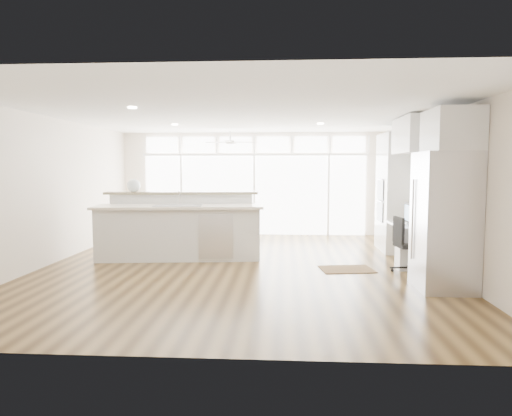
{
  "coord_description": "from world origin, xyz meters",
  "views": [
    {
      "loc": [
        0.79,
        -8.06,
        1.76
      ],
      "look_at": [
        0.25,
        0.6,
        1.01
      ],
      "focal_mm": 32.0,
      "sensor_mm": 36.0,
      "label": 1
    }
  ],
  "objects": [
    {
      "name": "framed_photos",
      "position": [
        3.46,
        0.92,
        1.4
      ],
      "size": [
        0.06,
        0.22,
        0.8
      ],
      "primitive_type": "cube",
      "color": "black",
      "rests_on": "wall_right"
    },
    {
      "name": "refrigerator",
      "position": [
        3.11,
        -1.35,
        1.0
      ],
      "size": [
        0.76,
        0.9,
        2.0
      ],
      "primitive_type": "cube",
      "color": "silver",
      "rests_on": "floor"
    },
    {
      "name": "glass_wall",
      "position": [
        0.0,
        3.94,
        1.05
      ],
      "size": [
        5.8,
        0.06,
        2.08
      ],
      "primitive_type": "cube",
      "color": "white",
      "rests_on": "wall_back"
    },
    {
      "name": "desk_nook",
      "position": [
        3.13,
        0.3,
        0.38
      ],
      "size": [
        0.72,
        1.3,
        0.76
      ],
      "primitive_type": "cube",
      "color": "silver",
      "rests_on": "floor"
    },
    {
      "name": "keyboard",
      "position": [
        2.88,
        0.3,
        0.77
      ],
      "size": [
        0.17,
        0.37,
        0.02
      ],
      "primitive_type": "cube",
      "rotation": [
        0.0,
        0.0,
        0.12
      ],
      "color": "white",
      "rests_on": "desk_nook"
    },
    {
      "name": "fishbowl",
      "position": [
        -2.24,
        0.94,
        1.42
      ],
      "size": [
        0.28,
        0.28,
        0.26
      ],
      "primitive_type": "sphere",
      "rotation": [
        0.0,
        0.0,
        0.06
      ],
      "color": "white",
      "rests_on": "kitchen_island"
    },
    {
      "name": "oven_cabinet",
      "position": [
        3.17,
        1.8,
        1.25
      ],
      "size": [
        0.64,
        1.2,
        2.5
      ],
      "primitive_type": "cube",
      "color": "silver",
      "rests_on": "floor"
    },
    {
      "name": "floor",
      "position": [
        0.0,
        0.0,
        -0.01
      ],
      "size": [
        7.0,
        8.0,
        0.02
      ],
      "primitive_type": "cube",
      "color": "#3F2B13",
      "rests_on": "ground"
    },
    {
      "name": "transom_row",
      "position": [
        0.0,
        3.94,
        2.38
      ],
      "size": [
        5.9,
        0.06,
        0.4
      ],
      "primitive_type": "cube",
      "color": "white",
      "rests_on": "wall_back"
    },
    {
      "name": "wall_left",
      "position": [
        -3.5,
        0.0,
        1.35
      ],
      "size": [
        0.04,
        8.0,
        2.7
      ],
      "primitive_type": "cube",
      "color": "white",
      "rests_on": "floor"
    },
    {
      "name": "ceiling_fan",
      "position": [
        -0.5,
        2.8,
        2.48
      ],
      "size": [
        1.16,
        1.16,
        0.32
      ],
      "primitive_type": "cube",
      "color": "white",
      "rests_on": "ceiling"
    },
    {
      "name": "fridge_cabinet",
      "position": [
        3.17,
        -1.35,
        2.3
      ],
      "size": [
        0.64,
        0.9,
        0.6
      ],
      "primitive_type": "cube",
      "color": "silver",
      "rests_on": "wall_right"
    },
    {
      "name": "rug",
      "position": [
        1.89,
        -0.15,
        0.01
      ],
      "size": [
        0.99,
        0.78,
        0.01
      ],
      "primitive_type": "cube",
      "rotation": [
        0.0,
        0.0,
        0.15
      ],
      "color": "#3B2512",
      "rests_on": "floor"
    },
    {
      "name": "ceiling",
      "position": [
        0.0,
        0.0,
        2.7
      ],
      "size": [
        7.0,
        8.0,
        0.02
      ],
      "primitive_type": "cube",
      "color": "white",
      "rests_on": "wall_back"
    },
    {
      "name": "potted_plant",
      "position": [
        3.17,
        1.8,
        2.62
      ],
      "size": [
        0.3,
        0.33,
        0.24
      ],
      "primitive_type": "imported",
      "rotation": [
        0.0,
        0.0,
        -0.06
      ],
      "color": "#295223",
      "rests_on": "oven_cabinet"
    },
    {
      "name": "wall_right",
      "position": [
        3.5,
        0.0,
        1.35
      ],
      "size": [
        0.04,
        8.0,
        2.7
      ],
      "primitive_type": "cube",
      "color": "white",
      "rests_on": "floor"
    },
    {
      "name": "wall_front",
      "position": [
        0.0,
        -4.0,
        1.35
      ],
      "size": [
        7.0,
        0.04,
        2.7
      ],
      "primitive_type": "cube",
      "color": "white",
      "rests_on": "floor"
    },
    {
      "name": "monitor",
      "position": [
        3.05,
        0.3,
        0.96
      ],
      "size": [
        0.08,
        0.47,
        0.39
      ],
      "primitive_type": "cube",
      "rotation": [
        0.0,
        0.0,
        0.0
      ],
      "color": "black",
      "rests_on": "desk_nook"
    },
    {
      "name": "recessed_lights",
      "position": [
        0.0,
        0.2,
        2.68
      ],
      "size": [
        3.4,
        3.0,
        0.02
      ],
      "primitive_type": "cube",
      "color": "white",
      "rests_on": "ceiling"
    },
    {
      "name": "wall_back",
      "position": [
        0.0,
        4.0,
        1.35
      ],
      "size": [
        7.0,
        0.04,
        2.7
      ],
      "primitive_type": "cube",
      "color": "white",
      "rests_on": "floor"
    },
    {
      "name": "upper_cabinets",
      "position": [
        3.17,
        0.3,
        2.35
      ],
      "size": [
        0.64,
        1.3,
        0.64
      ],
      "primitive_type": "cube",
      "color": "silver",
      "rests_on": "wall_right"
    },
    {
      "name": "office_chair",
      "position": [
        2.94,
        -0.24,
        0.47
      ],
      "size": [
        0.54,
        0.51,
        0.93
      ],
      "primitive_type": "cube",
      "rotation": [
        0.0,
        0.0,
        0.14
      ],
      "color": "black",
      "rests_on": "floor"
    },
    {
      "name": "desk_window",
      "position": [
        3.46,
        0.3,
        1.55
      ],
      "size": [
        0.04,
        0.85,
        0.85
      ],
      "primitive_type": "cube",
      "color": "white",
      "rests_on": "wall_right"
    },
    {
      "name": "kitchen_island",
      "position": [
        -1.25,
        0.64,
        0.64
      ],
      "size": [
        3.34,
        1.56,
        1.28
      ],
      "primitive_type": "cube",
      "rotation": [
        0.0,
        0.0,
        0.11
      ],
      "color": "silver",
      "rests_on": "floor"
    }
  ]
}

